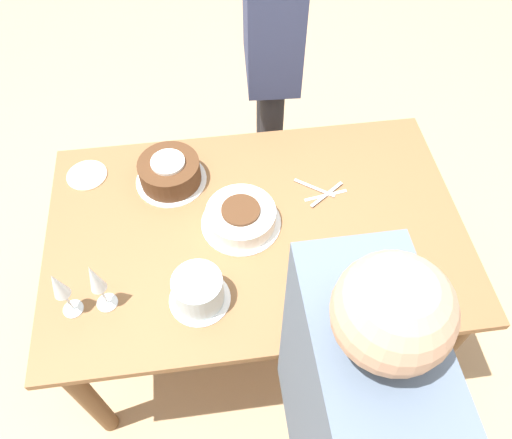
{
  "coord_description": "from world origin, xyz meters",
  "views": [
    {
      "loc": [
        0.14,
        1.03,
        2.24
      ],
      "look_at": [
        0.0,
        0.0,
        0.8
      ],
      "focal_mm": 35.0,
      "sensor_mm": 36.0,
      "label": 1
    }
  ],
  "objects_px": {
    "cake_back_decorated": "(198,291)",
    "wine_glass_far": "(58,287)",
    "cake_front_chocolate": "(170,172)",
    "person_watching": "(340,416)",
    "wine_glass_near": "(95,280)",
    "cake_center_white": "(241,217)",
    "person_cutting": "(272,28)"
  },
  "relations": [
    {
      "from": "wine_glass_far",
      "to": "person_cutting",
      "type": "xyz_separation_m",
      "value": [
        -0.8,
        -1.03,
        0.13
      ]
    },
    {
      "from": "cake_front_chocolate",
      "to": "wine_glass_far",
      "type": "height_order",
      "value": "wine_glass_far"
    },
    {
      "from": "wine_glass_far",
      "to": "wine_glass_near",
      "type": "bearing_deg",
      "value": -175.6
    },
    {
      "from": "wine_glass_near",
      "to": "person_cutting",
      "type": "bearing_deg",
      "value": -124.02
    },
    {
      "from": "wine_glass_near",
      "to": "wine_glass_far",
      "type": "xyz_separation_m",
      "value": [
        0.11,
        0.01,
        -0.0
      ]
    },
    {
      "from": "cake_front_chocolate",
      "to": "wine_glass_near",
      "type": "relative_size",
      "value": 1.18
    },
    {
      "from": "wine_glass_near",
      "to": "person_watching",
      "type": "bearing_deg",
      "value": 141.03
    },
    {
      "from": "wine_glass_near",
      "to": "wine_glass_far",
      "type": "height_order",
      "value": "wine_glass_near"
    },
    {
      "from": "wine_glass_near",
      "to": "person_cutting",
      "type": "height_order",
      "value": "person_cutting"
    },
    {
      "from": "cake_center_white",
      "to": "wine_glass_near",
      "type": "relative_size",
      "value": 1.26
    },
    {
      "from": "cake_back_decorated",
      "to": "cake_center_white",
      "type": "bearing_deg",
      "value": -120.4
    },
    {
      "from": "cake_front_chocolate",
      "to": "person_watching",
      "type": "distance_m",
      "value": 1.1
    },
    {
      "from": "cake_center_white",
      "to": "person_cutting",
      "type": "distance_m",
      "value": 0.83
    },
    {
      "from": "cake_back_decorated",
      "to": "wine_glass_near",
      "type": "height_order",
      "value": "wine_glass_near"
    },
    {
      "from": "cake_back_decorated",
      "to": "person_cutting",
      "type": "xyz_separation_m",
      "value": [
        -0.39,
        -1.05,
        0.22
      ]
    },
    {
      "from": "cake_front_chocolate",
      "to": "person_cutting",
      "type": "xyz_separation_m",
      "value": [
        -0.47,
        -0.52,
        0.23
      ]
    },
    {
      "from": "cake_center_white",
      "to": "wine_glass_far",
      "type": "relative_size",
      "value": 1.31
    },
    {
      "from": "wine_glass_far",
      "to": "person_watching",
      "type": "height_order",
      "value": "person_watching"
    },
    {
      "from": "person_cutting",
      "to": "person_watching",
      "type": "distance_m",
      "value": 1.53
    },
    {
      "from": "wine_glass_near",
      "to": "cake_back_decorated",
      "type": "bearing_deg",
      "value": 175.13
    },
    {
      "from": "cake_front_chocolate",
      "to": "person_watching",
      "type": "bearing_deg",
      "value": 111.69
    },
    {
      "from": "wine_glass_near",
      "to": "person_watching",
      "type": "distance_m",
      "value": 0.81
    },
    {
      "from": "cake_center_white",
      "to": "cake_front_chocolate",
      "type": "bearing_deg",
      "value": -44.03
    },
    {
      "from": "cake_center_white",
      "to": "person_cutting",
      "type": "relative_size",
      "value": 0.17
    },
    {
      "from": "cake_front_chocolate",
      "to": "cake_back_decorated",
      "type": "xyz_separation_m",
      "value": [
        -0.08,
        0.53,
        0.01
      ]
    },
    {
      "from": "cake_back_decorated",
      "to": "wine_glass_far",
      "type": "xyz_separation_m",
      "value": [
        0.41,
        -0.02,
        0.09
      ]
    },
    {
      "from": "wine_glass_near",
      "to": "person_cutting",
      "type": "distance_m",
      "value": 1.24
    },
    {
      "from": "cake_back_decorated",
      "to": "person_watching",
      "type": "height_order",
      "value": "person_watching"
    },
    {
      "from": "cake_front_chocolate",
      "to": "person_cutting",
      "type": "bearing_deg",
      "value": -131.69
    },
    {
      "from": "person_watching",
      "to": "cake_center_white",
      "type": "bearing_deg",
      "value": 10.95
    },
    {
      "from": "cake_back_decorated",
      "to": "person_watching",
      "type": "bearing_deg",
      "value": 123.99
    },
    {
      "from": "wine_glass_far",
      "to": "person_watching",
      "type": "xyz_separation_m",
      "value": [
        -0.73,
        0.5,
        0.1
      ]
    }
  ]
}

